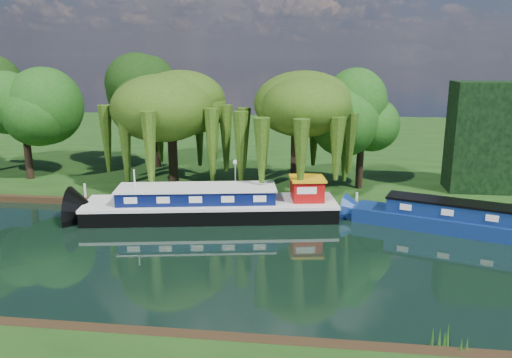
# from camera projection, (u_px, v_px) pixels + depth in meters

# --- Properties ---
(ground) EXTENTS (120.00, 120.00, 0.00)m
(ground) POSITION_uv_depth(u_px,v_px,m) (194.00, 255.00, 26.36)
(ground) COLOR black
(far_bank) EXTENTS (120.00, 52.00, 0.45)m
(far_bank) POSITION_uv_depth(u_px,v_px,m) (264.00, 142.00, 59.04)
(far_bank) COLOR #16360E
(far_bank) RESTS_ON ground
(dutch_barge) EXTENTS (16.55, 6.34, 3.41)m
(dutch_barge) POSITION_uv_depth(u_px,v_px,m) (213.00, 205.00, 32.32)
(dutch_barge) COLOR black
(dutch_barge) RESTS_ON ground
(narrowboat) EXTENTS (13.58, 6.64, 1.98)m
(narrowboat) POSITION_uv_depth(u_px,v_px,m) (469.00, 222.00, 29.52)
(narrowboat) COLOR navy
(narrowboat) RESTS_ON ground
(willow_left) EXTENTS (6.88, 6.88, 8.25)m
(willow_left) POSITION_uv_depth(u_px,v_px,m) (171.00, 108.00, 37.18)
(willow_left) COLOR black
(willow_left) RESTS_ON far_bank
(willow_right) EXTENTS (6.49, 6.49, 7.91)m
(willow_right) POSITION_uv_depth(u_px,v_px,m) (296.00, 115.00, 35.03)
(willow_right) COLOR black
(willow_right) RESTS_ON far_bank
(tree_far_left) EXTENTS (5.34, 5.34, 8.61)m
(tree_far_left) POSITION_uv_depth(u_px,v_px,m) (23.00, 106.00, 39.54)
(tree_far_left) COLOR black
(tree_far_left) RESTS_ON far_bank
(tree_far_mid) EXTENTS (5.60, 5.60, 9.17)m
(tree_far_mid) POSITION_uv_depth(u_px,v_px,m) (154.00, 96.00, 43.76)
(tree_far_mid) COLOR black
(tree_far_mid) RESTS_ON far_bank
(tree_far_right) EXTENTS (4.69, 4.69, 7.67)m
(tree_far_right) POSITION_uv_depth(u_px,v_px,m) (362.00, 119.00, 36.83)
(tree_far_right) COLOR black
(tree_far_right) RESTS_ON far_bank
(conifer_hedge) EXTENTS (6.00, 3.00, 8.00)m
(conifer_hedge) POSITION_uv_depth(u_px,v_px,m) (492.00, 137.00, 36.49)
(conifer_hedge) COLOR black
(conifer_hedge) RESTS_ON far_bank
(lamppost) EXTENTS (0.36, 0.36, 2.56)m
(lamppost) POSITION_uv_depth(u_px,v_px,m) (235.00, 168.00, 35.82)
(lamppost) COLOR silver
(lamppost) RESTS_ON far_bank
(mooring_posts) EXTENTS (19.16, 0.16, 1.00)m
(mooring_posts) POSITION_uv_depth(u_px,v_px,m) (216.00, 195.00, 34.27)
(mooring_posts) COLOR silver
(mooring_posts) RESTS_ON far_bank
(reeds_near) EXTENTS (33.70, 1.50, 1.10)m
(reeds_near) POSITION_uv_depth(u_px,v_px,m) (328.00, 331.00, 18.11)
(reeds_near) COLOR #1D4A13
(reeds_near) RESTS_ON ground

